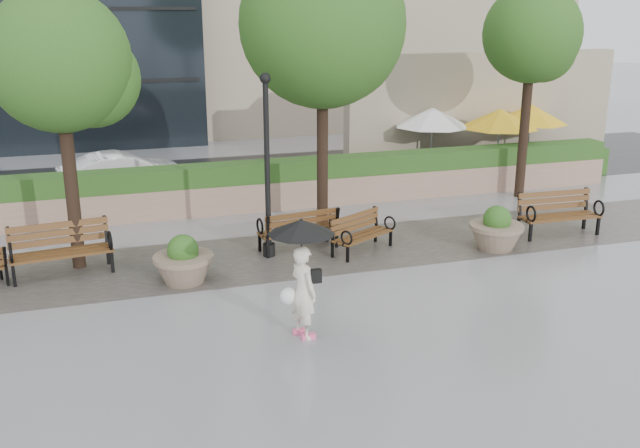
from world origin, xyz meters
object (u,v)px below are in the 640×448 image
object	(u,v)px
bench_2	(299,238)
lamppost	(267,179)
car_right	(123,173)
pedestrian	(302,267)
bench_1	(62,261)
bench_3	(362,241)
planter_right	(496,232)
planter_left	(184,264)
bench_4	(558,223)

from	to	relation	value
bench_2	lamppost	distance (m)	1.72
car_right	pedestrian	distance (m)	11.47
bench_1	lamppost	distance (m)	4.68
bench_1	car_right	xyz separation A→B (m)	(1.60, 6.87, 0.29)
lamppost	pedestrian	distance (m)	4.24
bench_3	car_right	bearing A→B (deg)	94.61
planter_right	lamppost	size ratio (longest dim) A/B	0.31
planter_left	pedestrian	bearing A→B (deg)	-62.33
lamppost	bench_3	bearing A→B (deg)	-9.70
bench_4	pedestrian	distance (m)	8.47
lamppost	bench_4	bearing A→B (deg)	-5.16
bench_3	pedestrian	bearing A→B (deg)	-153.01
bench_1	bench_2	distance (m)	5.20
bench_4	planter_right	size ratio (longest dim) A/B	1.61
car_right	pedestrian	bearing A→B (deg)	-179.18
bench_4	car_right	distance (m)	12.65
lamppost	pedestrian	bearing A→B (deg)	-95.80
bench_2	car_right	distance (m)	7.70
planter_right	pedestrian	distance (m)	6.43
bench_2	car_right	world-z (taller)	car_right
planter_left	lamppost	distance (m)	2.71
bench_1	car_right	size ratio (longest dim) A/B	0.57
bench_2	bench_4	xyz separation A→B (m)	(6.46, -0.87, 0.03)
bench_3	planter_left	xyz separation A→B (m)	(-4.18, -0.71, 0.14)
pedestrian	bench_4	bearing A→B (deg)	-84.65
bench_3	bench_4	distance (m)	5.11
planter_right	car_right	xyz separation A→B (m)	(-8.01, 8.15, 0.21)
bench_1	bench_4	xyz separation A→B (m)	(11.66, -0.80, -0.01)
bench_2	bench_4	size ratio (longest dim) A/B	0.95
car_right	bench_2	bearing A→B (deg)	-163.42
bench_2	pedestrian	xyz separation A→B (m)	(-1.19, -4.40, 0.97)
planter_left	pedestrian	xyz separation A→B (m)	(1.63, -3.10, 0.86)
lamppost	planter_left	bearing A→B (deg)	-152.28
bench_4	lamppost	xyz separation A→B (m)	(-7.22, 0.65, 1.50)
bench_4	planter_left	xyz separation A→B (m)	(-9.27, -0.43, 0.09)
bench_2	planter_right	size ratio (longest dim) A/B	1.52
bench_2	pedestrian	world-z (taller)	pedestrian
planter_left	lamppost	world-z (taller)	lamppost
lamppost	car_right	bearing A→B (deg)	111.99
bench_3	car_right	size ratio (longest dim) A/B	0.46
lamppost	bench_2	bearing A→B (deg)	15.91
planter_right	pedestrian	world-z (taller)	pedestrian
pedestrian	bench_3	bearing A→B (deg)	-53.15
planter_right	lamppost	bearing A→B (deg)	167.62
planter_left	car_right	world-z (taller)	car_right
planter_left	car_right	size ratio (longest dim) A/B	0.33
pedestrian	planter_left	bearing A→B (deg)	8.25
bench_1	planter_left	bearing A→B (deg)	-34.25
bench_4	car_right	world-z (taller)	car_right
bench_3	lamppost	world-z (taller)	lamppost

